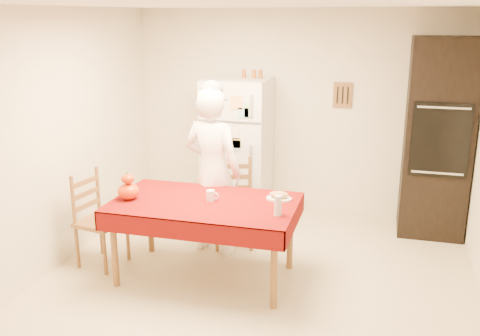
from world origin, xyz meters
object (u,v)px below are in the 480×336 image
at_px(chair_far, 234,199).
at_px(pumpkin_lower, 128,191).
at_px(refrigerator, 237,149).
at_px(bread_plate, 279,199).
at_px(oven_cabinet, 437,139).
at_px(coffee_mug, 211,196).
at_px(chair_left, 96,215).
at_px(seated_woman, 213,172).
at_px(dining_table, 205,209).
at_px(wine_glass, 278,206).

bearing_deg(chair_far, pumpkin_lower, -144.53).
bearing_deg(refrigerator, bread_plate, -61.02).
distance_m(oven_cabinet, pumpkin_lower, 3.39).
bearing_deg(chair_far, coffee_mug, -106.22).
bearing_deg(coffee_mug, chair_left, -178.49).
xyz_separation_m(chair_left, seated_woman, (1.03, 0.59, 0.36)).
height_order(dining_table, wine_glass, wine_glass).
relative_size(dining_table, chair_left, 1.79).
bearing_deg(wine_glass, chair_far, 124.04).
relative_size(oven_cabinet, dining_table, 1.29).
height_order(pumpkin_lower, bread_plate, pumpkin_lower).
bearing_deg(dining_table, seated_woman, 100.64).
height_order(chair_left, pumpkin_lower, chair_left).
bearing_deg(oven_cabinet, refrigerator, -178.82).
xyz_separation_m(chair_left, bread_plate, (1.79, 0.23, 0.26)).
bearing_deg(chair_left, wine_glass, -84.80).
height_order(refrigerator, bread_plate, refrigerator).
xyz_separation_m(refrigerator, wine_glass, (0.87, -1.85, -0.00)).
bearing_deg(coffee_mug, pumpkin_lower, -168.32).
height_order(refrigerator, oven_cabinet, oven_cabinet).
xyz_separation_m(chair_far, coffee_mug, (0.01, -0.81, 0.30)).
relative_size(chair_left, bread_plate, 3.96).
bearing_deg(pumpkin_lower, dining_table, 9.61).
height_order(chair_left, coffee_mug, chair_left).
relative_size(seated_woman, bread_plate, 7.27).
bearing_deg(bread_plate, coffee_mug, -162.02).
height_order(wine_glass, bread_plate, wine_glass).
height_order(oven_cabinet, seated_woman, oven_cabinet).
xyz_separation_m(dining_table, coffee_mug, (0.05, 0.04, 0.12)).
relative_size(chair_far, wine_glass, 5.40).
bearing_deg(refrigerator, seated_woman, -87.98).
bearing_deg(chair_left, coffee_mug, -78.03).
bearing_deg(chair_left, dining_table, -79.78).
xyz_separation_m(refrigerator, oven_cabinet, (2.28, 0.05, 0.25)).
relative_size(dining_table, chair_far, 1.79).
bearing_deg(coffee_mug, wine_glass, -16.79).
bearing_deg(bread_plate, chair_far, 135.08).
bearing_deg(bread_plate, wine_glass, -80.18).
height_order(refrigerator, wine_glass, refrigerator).
bearing_deg(dining_table, oven_cabinet, 39.03).
bearing_deg(chair_left, refrigerator, -20.20).
distance_m(refrigerator, bread_plate, 1.66).
height_order(chair_far, pumpkin_lower, chair_far).
relative_size(dining_table, coffee_mug, 17.00).
distance_m(dining_table, pumpkin_lower, 0.73).
bearing_deg(seated_woman, chair_far, -108.21).
relative_size(oven_cabinet, bread_plate, 9.17).
relative_size(chair_left, seated_woman, 0.54).
distance_m(refrigerator, chair_left, 1.98).
bearing_deg(refrigerator, pumpkin_lower, -107.15).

